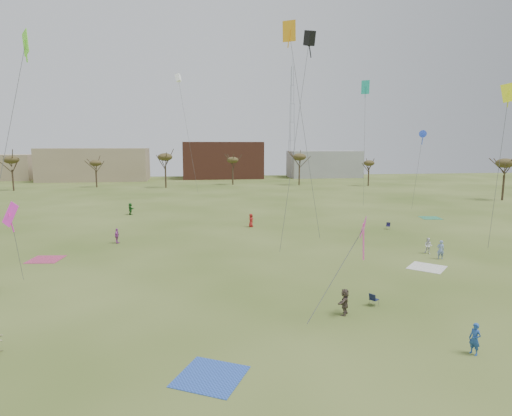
{
  "coord_description": "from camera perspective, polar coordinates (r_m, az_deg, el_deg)",
  "views": [
    {
      "loc": [
        -5.46,
        -23.67,
        10.82
      ],
      "look_at": [
        0.0,
        12.0,
        5.5
      ],
      "focal_mm": 29.75,
      "sensor_mm": 36.0,
      "label": 1
    }
  ],
  "objects": [
    {
      "name": "ground",
      "position": [
        26.6,
        4.07,
        -15.64
      ],
      "size": [
        260.0,
        260.0,
        0.0
      ],
      "primitive_type": "plane",
      "color": "#374B17",
      "rests_on": "ground"
    },
    {
      "name": "flyer_near_right",
      "position": [
        25.76,
        27.36,
        -15.37
      ],
      "size": [
        0.59,
        0.72,
        1.7
      ],
      "primitive_type": "imported",
      "rotation": [
        0.0,
        0.0,
        5.06
      ],
      "color": "#214997",
      "rests_on": "ground"
    },
    {
      "name": "spectator_fore_c",
      "position": [
        28.51,
        11.84,
        -12.23
      ],
      "size": [
        1.35,
        1.61,
        1.73
      ],
      "primitive_type": "imported",
      "rotation": [
        0.0,
        0.0,
        4.09
      ],
      "color": "brown",
      "rests_on": "ground"
    },
    {
      "name": "flyer_mid_c",
      "position": [
        44.59,
        23.57,
        -5.15
      ],
      "size": [
        0.76,
        0.59,
        1.84
      ],
      "primitive_type": "imported",
      "rotation": [
        0.0,
        0.0,
        2.9
      ],
      "color": "#728ABE",
      "rests_on": "ground"
    },
    {
      "name": "spectator_mid_d",
      "position": [
        49.87,
        -18.2,
        -3.57
      ],
      "size": [
        0.62,
        1.06,
        1.7
      ],
      "primitive_type": "imported",
      "rotation": [
        0.0,
        0.0,
        1.35
      ],
      "color": "#A5449E",
      "rests_on": "ground"
    },
    {
      "name": "spectator_mid_e",
      "position": [
        46.28,
        22.16,
        -4.74
      ],
      "size": [
        0.99,
        0.97,
        1.61
      ],
      "primitive_type": "imported",
      "rotation": [
        0.0,
        0.0,
        5.59
      ],
      "color": "white",
      "rests_on": "ground"
    },
    {
      "name": "flyer_far_a",
      "position": [
        69.8,
        -16.53,
        -0.1
      ],
      "size": [
        1.36,
        1.77,
        1.86
      ],
      "primitive_type": "imported",
      "rotation": [
        0.0,
        0.0,
        2.11
      ],
      "color": "#216423",
      "rests_on": "ground"
    },
    {
      "name": "flyer_far_b",
      "position": [
        56.82,
        -0.69,
        -1.67
      ],
      "size": [
        0.95,
        1.05,
        1.8
      ],
      "primitive_type": "imported",
      "rotation": [
        0.0,
        0.0,
        1.01
      ],
      "color": "maroon",
      "rests_on": "ground"
    },
    {
      "name": "blanket_blue",
      "position": [
        21.67,
        -6.15,
        -21.62
      ],
      "size": [
        4.02,
        4.02,
        0.03
      ],
      "primitive_type": "cube",
      "rotation": [
        0.0,
        0.0,
        1.08
      ],
      "color": "#294FB4",
      "rests_on": "ground"
    },
    {
      "name": "blanket_cream",
      "position": [
        41.26,
        21.98,
        -7.44
      ],
      "size": [
        4.1,
        4.1,
        0.03
      ],
      "primitive_type": "cube",
      "rotation": [
        0.0,
        0.0,
        0.8
      ],
      "color": "silver",
      "rests_on": "ground"
    },
    {
      "name": "blanket_plum",
      "position": [
        45.62,
        -26.43,
        -6.22
      ],
      "size": [
        3.24,
        3.24,
        0.03
      ],
      "primitive_type": "cube",
      "rotation": [
        0.0,
        0.0,
        3.02
      ],
      "color": "#AE355D",
      "rests_on": "ground"
    },
    {
      "name": "blanket_olive",
      "position": [
        69.16,
        22.41,
        -1.25
      ],
      "size": [
        3.32,
        3.32,
        0.03
      ],
      "primitive_type": "cube",
      "rotation": [
        0.0,
        0.0,
        1.38
      ],
      "color": "#2E7F58",
      "rests_on": "ground"
    },
    {
      "name": "camp_chair_center",
      "position": [
        30.71,
        15.56,
        -12.05
      ],
      "size": [
        0.73,
        0.72,
        0.87
      ],
      "rotation": [
        0.0,
        0.0,
        2.14
      ],
      "color": "#151B39",
      "rests_on": "ground"
    },
    {
      "name": "camp_chair_right",
      "position": [
        58.02,
        17.31,
        -2.48
      ],
      "size": [
        0.73,
        0.74,
        0.87
      ],
      "rotation": [
        0.0,
        0.0,
        5.61
      ],
      "color": "#171438",
      "rests_on": "ground"
    },
    {
      "name": "kites_aloft",
      "position": [
        56.98,
        -2.19,
        16.25
      ],
      "size": [
        51.21,
        74.06,
        23.73
      ],
      "color": "red",
      "rests_on": "ground"
    },
    {
      "name": "tree_line",
      "position": [
        102.89,
        -7.29,
        6.24
      ],
      "size": [
        117.44,
        49.32,
        8.91
      ],
      "color": "#3A2B1E",
      "rests_on": "ground"
    },
    {
      "name": "building_tan",
      "position": [
        141.9,
        -20.81,
        5.5
      ],
      "size": [
        32.0,
        14.0,
        10.0
      ],
      "primitive_type": "cube",
      "color": "#937F60",
      "rests_on": "ground"
    },
    {
      "name": "building_brick",
      "position": [
        144.13,
        -4.57,
        6.45
      ],
      "size": [
        26.0,
        16.0,
        12.0
      ],
      "primitive_type": "cube",
      "color": "brown",
      "rests_on": "ground"
    },
    {
      "name": "building_grey",
      "position": [
        148.92,
        9.13,
        5.85
      ],
      "size": [
        24.0,
        12.0,
        9.0
      ],
      "primitive_type": "cube",
      "color": "gray",
      "rests_on": "ground"
    },
    {
      "name": "building_tan_west",
      "position": [
        157.52,
        -31.02,
        4.71
      ],
      "size": [
        20.0,
        12.0,
        8.0
      ],
      "primitive_type": "cube",
      "color": "#937F60",
      "rests_on": "ground"
    },
    {
      "name": "radio_tower",
      "position": [
        153.07,
        4.8,
        11.5
      ],
      "size": [
        1.51,
        1.72,
        41.0
      ],
      "color": "#9EA3A8",
      "rests_on": "ground"
    }
  ]
}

